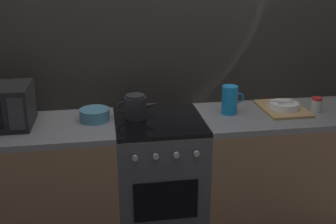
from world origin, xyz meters
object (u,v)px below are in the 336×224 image
pitcher (230,100)px  spice_jar (316,105)px  dish_pile (283,107)px  stove_unit (159,178)px  kettle (136,107)px  mixing_bowl (95,115)px

pitcher → spice_jar: bearing=-5.4°
dish_pile → stove_unit: bearing=-177.2°
kettle → pitcher: (0.66, -0.01, 0.02)m
mixing_bowl → pitcher: bearing=-0.6°
pitcher → dish_pile: bearing=0.1°
kettle → dish_pile: bearing=-0.7°
mixing_bowl → pitcher: (0.94, -0.01, 0.06)m
stove_unit → pitcher: bearing=4.9°
stove_unit → spice_jar: (1.13, -0.02, 0.50)m
kettle → pitcher: pitcher is taller
stove_unit → dish_pile: 1.03m
stove_unit → kettle: kettle is taller
stove_unit → mixing_bowl: (-0.43, 0.05, 0.49)m
kettle → spice_jar: kettle is taller
stove_unit → mixing_bowl: bearing=172.9°
pitcher → spice_jar: size_ratio=1.90×
stove_unit → mixing_bowl: size_ratio=4.50×
kettle → stove_unit: bearing=-20.5°
pitcher → dish_pile: 0.41m
stove_unit → spice_jar: 1.24m
kettle → spice_jar: size_ratio=2.71×
pitcher → spice_jar: (0.62, -0.06, -0.05)m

